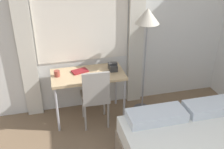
{
  "coord_description": "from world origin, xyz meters",
  "views": [
    {
      "loc": [
        -0.9,
        -0.49,
        2.55
      ],
      "look_at": [
        -0.14,
        2.54,
        0.92
      ],
      "focal_mm": 42.0,
      "sensor_mm": 36.0,
      "label": 1
    }
  ],
  "objects_px": {
    "telephone": "(113,67)",
    "mug": "(57,74)",
    "standing_lamp": "(147,26)",
    "book": "(80,71)",
    "desk_chair": "(95,95)",
    "desk": "(88,78)"
  },
  "relations": [
    {
      "from": "standing_lamp",
      "to": "desk",
      "type": "bearing_deg",
      "value": 177.46
    },
    {
      "from": "telephone",
      "to": "standing_lamp",
      "type": "bearing_deg",
      "value": -7.46
    },
    {
      "from": "desk_chair",
      "to": "mug",
      "type": "xyz_separation_m",
      "value": [
        -0.5,
        0.26,
        0.28
      ]
    },
    {
      "from": "standing_lamp",
      "to": "mug",
      "type": "height_order",
      "value": "standing_lamp"
    },
    {
      "from": "mug",
      "to": "standing_lamp",
      "type": "bearing_deg",
      "value": -2.51
    },
    {
      "from": "desk_chair",
      "to": "desk",
      "type": "bearing_deg",
      "value": 106.04
    },
    {
      "from": "mug",
      "to": "telephone",
      "type": "bearing_deg",
      "value": 0.4
    },
    {
      "from": "standing_lamp",
      "to": "book",
      "type": "xyz_separation_m",
      "value": [
        -0.98,
        0.12,
        -0.65
      ]
    },
    {
      "from": "standing_lamp",
      "to": "telephone",
      "type": "relative_size",
      "value": 9.44
    },
    {
      "from": "telephone",
      "to": "book",
      "type": "distance_m",
      "value": 0.5
    },
    {
      "from": "standing_lamp",
      "to": "telephone",
      "type": "distance_m",
      "value": 0.79
    },
    {
      "from": "desk",
      "to": "telephone",
      "type": "distance_m",
      "value": 0.41
    },
    {
      "from": "desk_chair",
      "to": "telephone",
      "type": "relative_size",
      "value": 5.28
    },
    {
      "from": "telephone",
      "to": "mug",
      "type": "bearing_deg",
      "value": -179.6
    },
    {
      "from": "mug",
      "to": "desk_chair",
      "type": "bearing_deg",
      "value": -27.61
    },
    {
      "from": "telephone",
      "to": "book",
      "type": "relative_size",
      "value": 0.68
    },
    {
      "from": "book",
      "to": "mug",
      "type": "distance_m",
      "value": 0.35
    },
    {
      "from": "telephone",
      "to": "desk_chair",
      "type": "bearing_deg",
      "value": -140.68
    },
    {
      "from": "standing_lamp",
      "to": "book",
      "type": "relative_size",
      "value": 6.39
    },
    {
      "from": "desk",
      "to": "book",
      "type": "height_order",
      "value": "book"
    },
    {
      "from": "telephone",
      "to": "mug",
      "type": "relative_size",
      "value": 2.01
    },
    {
      "from": "desk",
      "to": "desk_chair",
      "type": "height_order",
      "value": "desk_chair"
    }
  ]
}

